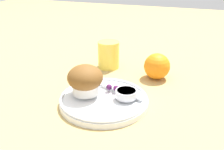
{
  "coord_description": "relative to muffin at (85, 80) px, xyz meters",
  "views": [
    {
      "loc": [
        0.2,
        -0.49,
        0.31
      ],
      "look_at": [
        0.0,
        0.05,
        0.06
      ],
      "focal_mm": 40.0,
      "sensor_mm": 36.0,
      "label": 1
    }
  ],
  "objects": [
    {
      "name": "cream_ramekin",
      "position": [
        0.1,
        0.02,
        -0.03
      ],
      "size": [
        0.05,
        0.05,
        0.02
      ],
      "color": "silver",
      "rests_on": "plate"
    },
    {
      "name": "ground_plane",
      "position": [
        0.05,
        0.0,
        -0.06
      ],
      "size": [
        3.0,
        3.0,
        0.0
      ],
      "primitive_type": "plane",
      "color": "tan"
    },
    {
      "name": "muffin",
      "position": [
        0.0,
        0.0,
        0.0
      ],
      "size": [
        0.09,
        0.09,
        0.07
      ],
      "color": "silver",
      "rests_on": "plate"
    },
    {
      "name": "plate",
      "position": [
        0.04,
        0.01,
        -0.05
      ],
      "size": [
        0.21,
        0.21,
        0.02
      ],
      "color": "white",
      "rests_on": "ground_plane"
    },
    {
      "name": "butter_knife",
      "position": [
        0.06,
        0.05,
        -0.03
      ],
      "size": [
        0.17,
        0.07,
        0.0
      ],
      "rotation": [
        0.0,
        0.0,
        -0.34
      ],
      "color": "silver",
      "rests_on": "plate"
    },
    {
      "name": "berry_pair",
      "position": [
        0.06,
        0.04,
        -0.03
      ],
      "size": [
        0.03,
        0.01,
        0.01
      ],
      "color": "#4C194C",
      "rests_on": "plate"
    },
    {
      "name": "juice_glass",
      "position": [
        -0.02,
        0.22,
        -0.01
      ],
      "size": [
        0.07,
        0.07,
        0.09
      ],
      "color": "#EAD14C",
      "rests_on": "ground_plane"
    },
    {
      "name": "orange_fruit",
      "position": [
        0.14,
        0.19,
        -0.02
      ],
      "size": [
        0.08,
        0.08,
        0.08
      ],
      "color": "orange",
      "rests_on": "ground_plane"
    }
  ]
}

